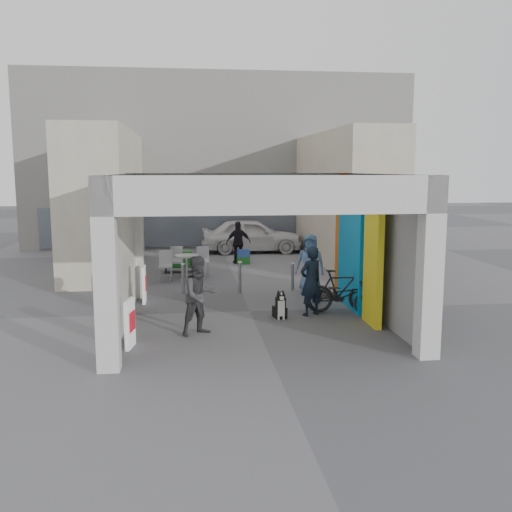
{
  "coord_description": "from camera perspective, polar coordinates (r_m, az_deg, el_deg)",
  "views": [
    {
      "loc": [
        -1.55,
        -14.16,
        3.6
      ],
      "look_at": [
        0.29,
        1.0,
        1.28
      ],
      "focal_mm": 40.0,
      "sensor_mm": 36.0,
      "label": 1
    }
  ],
  "objects": [
    {
      "name": "bollard_left",
      "position": [
        16.85,
        -7.3,
        -2.25
      ],
      "size": [
        0.09,
        0.09,
        0.87
      ],
      "primitive_type": "cylinder",
      "color": "gray",
      "rests_on": "ground"
    },
    {
      "name": "man_with_dog",
      "position": [
        14.18,
        5.51,
        -2.52
      ],
      "size": [
        0.75,
        0.65,
        1.73
      ],
      "primitive_type": "imported",
      "rotation": [
        0.0,
        0.0,
        3.6
      ],
      "color": "black",
      "rests_on": "ground"
    },
    {
      "name": "ground",
      "position": [
        14.69,
        -0.64,
        -5.54
      ],
      "size": [
        90.0,
        90.0,
        0.0
      ],
      "primitive_type": "plane",
      "color": "#5C5B60",
      "rests_on": "ground"
    },
    {
      "name": "cafe_set",
      "position": [
        19.15,
        -7.35,
        -1.19
      ],
      "size": [
        1.66,
        1.34,
        1.0
      ],
      "rotation": [
        0.0,
        0.0,
        -0.14
      ],
      "color": "#B0B0B5",
      "rests_on": "ground"
    },
    {
      "name": "plaza_bldg_left",
      "position": [
        21.89,
        -14.71,
        5.48
      ],
      "size": [
        2.0,
        9.0,
        5.0
      ],
      "primitive_type": "cube",
      "color": "beige",
      "rests_on": "ground"
    },
    {
      "name": "plaza_bldg_right",
      "position": [
        22.52,
        8.73,
        5.74
      ],
      "size": [
        2.0,
        9.0,
        5.0
      ],
      "primitive_type": "cube",
      "color": "beige",
      "rests_on": "ground"
    },
    {
      "name": "bicycle_front",
      "position": [
        14.52,
        8.66,
        -3.94
      ],
      "size": [
        1.85,
        1.3,
        0.92
      ],
      "primitive_type": "imported",
      "rotation": [
        0.0,
        0.0,
        1.13
      ],
      "color": "black",
      "rests_on": "ground"
    },
    {
      "name": "far_building",
      "position": [
        28.2,
        -3.81,
        9.42
      ],
      "size": [
        18.0,
        4.08,
        8.0
      ],
      "color": "silver",
      "rests_on": "ground"
    },
    {
      "name": "border_collie",
      "position": [
        13.93,
        2.44,
        -5.12
      ],
      "size": [
        0.27,
        0.52,
        0.73
      ],
      "rotation": [
        0.0,
        0.0,
        0.23
      ],
      "color": "black",
      "rests_on": "ground"
    },
    {
      "name": "advert_board_near",
      "position": [
        11.94,
        -12.48,
        -6.59
      ],
      "size": [
        0.18,
        0.56,
        1.0
      ],
      "rotation": [
        0.0,
        0.0,
        -0.17
      ],
      "color": "silver",
      "rests_on": "ground"
    },
    {
      "name": "advert_board_far",
      "position": [
        15.82,
        -11.11,
        -2.8
      ],
      "size": [
        0.11,
        0.55,
        1.0
      ],
      "rotation": [
        0.0,
        0.0,
        0.02
      ],
      "color": "silver",
      "rests_on": "ground"
    },
    {
      "name": "man_back_turned",
      "position": [
        12.56,
        -5.64,
        -3.96
      ],
      "size": [
        1.06,
        0.98,
        1.74
      ],
      "primitive_type": "imported",
      "rotation": [
        0.0,
        0.0,
        0.5
      ],
      "color": "#363638",
      "rests_on": "ground"
    },
    {
      "name": "produce_stand",
      "position": [
        20.34,
        -7.71,
        -0.8
      ],
      "size": [
        1.11,
        0.6,
        0.73
      ],
      "rotation": [
        0.0,
        0.0,
        0.25
      ],
      "color": "black",
      "rests_on": "ground"
    },
    {
      "name": "arcade_canopy",
      "position": [
        13.57,
        2.0,
        3.14
      ],
      "size": [
        6.4,
        6.45,
        6.4
      ],
      "color": "beige",
      "rests_on": "ground"
    },
    {
      "name": "man_elderly",
      "position": [
        16.82,
        5.42,
        -0.74
      ],
      "size": [
        1.0,
        0.84,
        1.74
      ],
      "primitive_type": "imported",
      "rotation": [
        0.0,
        0.0,
        -0.41
      ],
      "color": "#5475A3",
      "rests_on": "ground"
    },
    {
      "name": "crate_stack",
      "position": [
        21.94,
        -1.31,
        -0.06
      ],
      "size": [
        0.51,
        0.43,
        0.56
      ],
      "rotation": [
        0.0,
        0.0,
        0.2
      ],
      "color": "#1B6120",
      "rests_on": "ground"
    },
    {
      "name": "bollard_center",
      "position": [
        16.74,
        -1.62,
        -2.17
      ],
      "size": [
        0.09,
        0.09,
        0.92
      ],
      "primitive_type": "cylinder",
      "color": "gray",
      "rests_on": "ground"
    },
    {
      "name": "bicycle_rear",
      "position": [
        14.67,
        8.48,
        -3.46
      ],
      "size": [
        1.83,
        0.53,
        1.1
      ],
      "primitive_type": "imported",
      "rotation": [
        0.0,
        0.0,
        1.56
      ],
      "color": "black",
      "rests_on": "ground"
    },
    {
      "name": "bollard_right",
      "position": [
        17.18,
        3.68,
        -2.09
      ],
      "size": [
        0.09,
        0.09,
        0.81
      ],
      "primitive_type": "cylinder",
      "color": "gray",
      "rests_on": "ground"
    },
    {
      "name": "white_van",
      "position": [
        24.98,
        -0.44,
        2.09
      ],
      "size": [
        4.45,
        1.92,
        1.5
      ],
      "primitive_type": "imported",
      "rotation": [
        0.0,
        0.0,
        1.54
      ],
      "color": "silver",
      "rests_on": "ground"
    },
    {
      "name": "man_crates",
      "position": [
        21.98,
        -1.76,
        1.36
      ],
      "size": [
        0.98,
        0.47,
        1.63
      ],
      "primitive_type": "imported",
      "rotation": [
        0.0,
        0.0,
        3.22
      ],
      "color": "black",
      "rests_on": "ground"
    }
  ]
}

